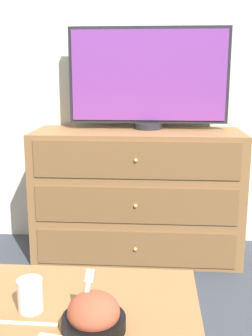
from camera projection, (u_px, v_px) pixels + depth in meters
name	position (u px, v px, depth m)	size (l,w,h in m)	color
ground_plane	(138.00, 238.00, 3.11)	(12.00, 12.00, 0.00)	#383D47
wall_back	(140.00, 56.00, 2.84)	(12.00, 0.05, 2.60)	silver
dresser	(136.00, 194.00, 2.75)	(1.32, 0.51, 0.83)	olive
tv	(149.00, 78.00, 2.67)	(1.02, 0.18, 0.64)	#232328
coffee_table	(35.00, 329.00, 1.30)	(1.02, 0.62, 0.48)	#9E6B3D
takeout_bowl	(94.00, 316.00, 1.19)	(0.18, 0.18, 0.16)	black
drink_cup	(30.00, 297.00, 1.29)	(0.08, 0.08, 0.10)	beige
knife	(28.00, 323.00, 1.23)	(0.18, 0.01, 0.01)	white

